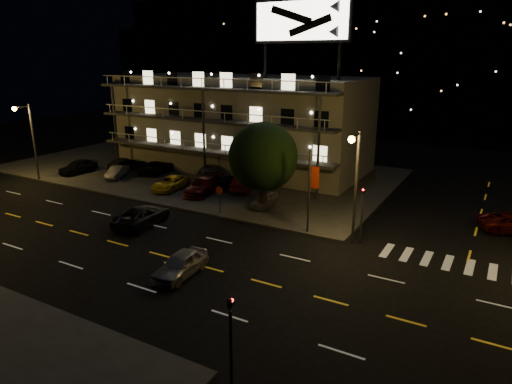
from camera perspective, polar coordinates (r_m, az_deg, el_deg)
The scene contains 23 objects.
ground at distance 30.25m, azimuth -8.90°, elevation -8.58°, with size 140.00×140.00×0.00m, color black.
curb_nw at distance 53.31m, azimuth -7.54°, elevation 2.80°, with size 44.00×24.00×0.15m, color #333330.
motel at distance 53.22m, azimuth -1.68°, elevation 8.70°, with size 28.00×13.80×18.10m.
hill_backdrop at distance 92.95m, azimuth 15.55°, elevation 15.44°, with size 120.00×25.00×24.00m.
streetlight_nw at distance 52.79m, azimuth -26.45°, elevation 6.46°, with size 0.44×1.92×8.00m.
streetlight_nc at distance 31.46m, azimuth 12.25°, elevation 1.87°, with size 0.44×1.92×8.00m.
signal_nw at distance 32.52m, azimuth 13.13°, elevation -2.10°, with size 0.20×0.27×4.60m.
signal_sw at distance 18.35m, azimuth -3.18°, elevation -17.38°, with size 0.20×0.27×4.60m.
banner_north at distance 33.40m, azimuth 6.76°, elevation 0.28°, with size 0.83×0.16×6.40m.
stop_sign at distance 37.73m, azimuth -4.60°, elevation -0.43°, with size 0.91×0.11×2.61m.
tree at distance 37.68m, azimuth 0.83°, elevation 4.16°, with size 5.96×5.74×7.51m.
lot_car_0 at distance 54.59m, azimuth -21.36°, elevation 2.99°, with size 1.76×4.37×1.49m, color black.
lot_car_1 at distance 51.18m, azimuth -16.99°, elevation 2.41°, with size 1.30×3.74×1.23m, color gray.
lot_car_2 at distance 45.43m, azimuth -10.64°, elevation 1.10°, with size 2.10×4.56×1.27m, color yellow.
lot_car_3 at distance 43.60m, azimuth -6.56°, elevation 0.78°, with size 2.09×5.15×1.49m, color #500D0B.
lot_car_4 at distance 39.63m, azimuth 1.06°, elevation -0.95°, with size 1.46×3.64×1.24m, color gray.
lot_car_5 at distance 53.99m, azimuth -15.84°, elevation 3.34°, with size 1.51×4.32×1.42m, color black.
lot_car_6 at distance 52.06m, azimuth -12.29°, elevation 3.07°, with size 2.25×4.88×1.36m, color black.
lot_car_7 at distance 48.91m, azimuth -5.65°, elevation 2.59°, with size 2.11×5.20×1.51m, color gray.
lot_car_8 at distance 45.55m, azimuth -3.50°, elevation 1.42°, with size 1.51×3.74×1.28m, color black.
lot_car_9 at distance 44.34m, azimuth -1.42°, elevation 1.13°, with size 1.53×4.40×1.45m, color #500D0B.
road_car_east at distance 28.20m, azimuth -9.42°, elevation -8.93°, with size 1.72×4.28×1.46m, color gray.
road_car_west at distance 36.89m, azimuth -14.04°, elevation -2.89°, with size 2.47×5.37×1.49m, color black.
Camera 1 is at (17.30, -21.21, 12.89)m, focal length 32.00 mm.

